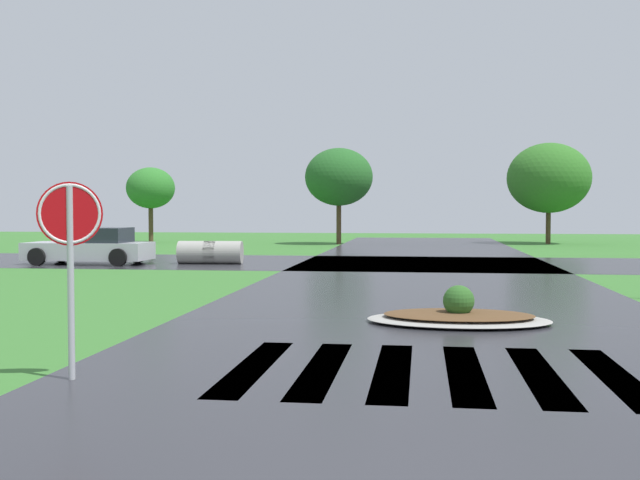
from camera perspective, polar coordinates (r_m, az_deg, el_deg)
asphalt_roadway at (r=14.87m, az=7.88°, el=-5.58°), size 9.29×80.00×0.01m
asphalt_cross_road at (r=29.02m, az=7.71°, el=-1.73°), size 90.00×8.36×0.01m
crosswalk_stripes at (r=9.90m, az=8.06°, el=-9.59°), size 4.95×3.57×0.01m
stop_sign at (r=9.59m, az=-18.03°, el=0.47°), size 0.72×0.28×2.37m
median_island at (r=14.03m, az=10.23°, el=-5.55°), size 3.27×2.03×0.68m
car_white_sedan at (r=29.63m, az=-16.59°, el=-0.51°), size 4.50×2.14×1.35m
drainage_pipe_stack at (r=28.83m, az=-8.13°, el=-0.92°), size 2.42×1.02×0.85m
background_treeline at (r=45.73m, az=12.36°, el=4.47°), size 38.60×6.42×5.88m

